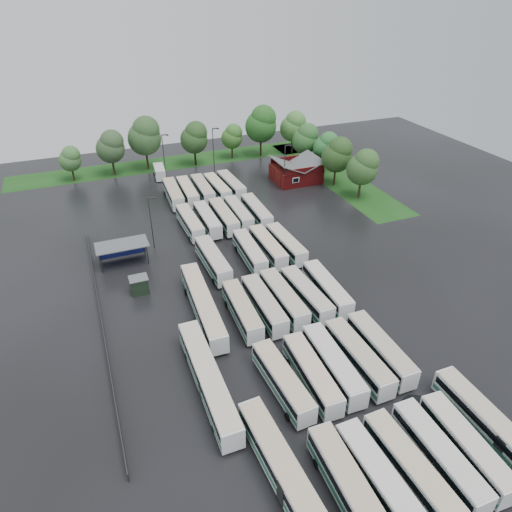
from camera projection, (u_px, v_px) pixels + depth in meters
name	position (u px, v px, depth m)	size (l,w,h in m)	color
ground	(275.00, 317.00, 62.66)	(160.00, 160.00, 0.00)	black
brick_building	(296.00, 173.00, 103.03)	(10.07, 8.60, 5.39)	maroon
wash_shed	(122.00, 246.00, 73.07)	(8.20, 4.20, 3.58)	#2D2D30
utility_hut	(139.00, 285.00, 66.82)	(2.70, 2.20, 2.62)	black
grass_strip_north	(178.00, 162.00, 114.49)	(80.00, 10.00, 0.01)	#154010
grass_strip_east	(334.00, 175.00, 107.18)	(10.00, 50.00, 0.01)	#154010
west_fence	(101.00, 317.00, 61.67)	(0.10, 50.00, 1.20)	#2D2D30
bus_r0c0	(348.00, 486.00, 40.02)	(2.75, 11.68, 3.24)	silver
bus_r0c1	(380.00, 481.00, 40.51)	(2.67, 11.57, 3.21)	silver
bus_r0c2	(410.00, 468.00, 41.55)	(2.79, 11.51, 3.18)	silver
bus_r0c3	(438.00, 455.00, 42.70)	(2.53, 11.39, 3.17)	silver
bus_r0c4	(465.00, 446.00, 43.56)	(2.85, 11.28, 3.11)	silver
bus_r1c0	(282.00, 381.00, 50.50)	(2.94, 11.29, 3.11)	silver
bus_r1c1	(312.00, 374.00, 51.41)	(2.78, 11.37, 3.14)	silver
bus_r1c2	(333.00, 364.00, 52.56)	(2.88, 11.83, 3.27)	silver
bus_r1c3	(358.00, 357.00, 53.56)	(2.61, 11.71, 3.25)	silver
bus_r1c4	(380.00, 349.00, 54.77)	(2.61, 11.62, 3.22)	silver
bus_r2c0	(242.00, 310.00, 61.16)	(2.76, 11.29, 3.12)	silver
bus_r2c1	(264.00, 305.00, 62.14)	(2.47, 11.47, 3.19)	silver
bus_r2c2	(283.00, 298.00, 63.30)	(2.59, 11.71, 3.25)	silver
bus_r2c3	(306.00, 294.00, 64.15)	(2.93, 11.51, 3.18)	silver
bus_r2c4	(327.00, 289.00, 65.30)	(2.82, 11.60, 3.21)	silver
bus_r3c0	(213.00, 260.00, 71.78)	(2.75, 11.80, 3.27)	silver
bus_r3c2	(250.00, 252.00, 74.11)	(2.80, 11.32, 3.13)	silver
bus_r3c3	(268.00, 247.00, 75.39)	(2.42, 11.34, 3.16)	silver
bus_r3c4	(286.00, 244.00, 76.19)	(2.76, 11.24, 3.11)	silver
bus_r4c0	(190.00, 222.00, 82.81)	(2.62, 11.30, 3.13)	silver
bus_r4c1	(207.00, 219.00, 83.81)	(2.45, 11.29, 3.14)	silver
bus_r4c2	(224.00, 216.00, 84.75)	(2.51, 11.64, 3.24)	silver
bus_r4c3	(238.00, 213.00, 86.05)	(2.57, 11.21, 3.11)	silver
bus_r4c4	(256.00, 211.00, 86.64)	(2.72, 11.54, 3.20)	silver
bus_r5c0	(173.00, 194.00, 93.57)	(2.94, 11.74, 3.24)	silver
bus_r5c1	(188.00, 192.00, 94.54)	(2.76, 11.50, 3.18)	silver
bus_r5c2	(203.00, 189.00, 95.57)	(2.66, 11.48, 3.18)	silver
bus_r5c3	(217.00, 188.00, 96.31)	(2.83, 11.42, 3.15)	silver
bus_r5c4	(231.00, 185.00, 97.57)	(2.87, 11.55, 3.19)	silver
artic_bus_west_a	(288.00, 480.00, 40.55)	(3.31, 17.34, 3.20)	silver
artic_bus_west_b	(203.00, 305.00, 62.03)	(3.21, 17.58, 3.24)	silver
artic_bus_west_c	(208.00, 379.00, 50.65)	(2.55, 17.54, 3.25)	silver
artic_bus_east	(501.00, 437.00, 44.43)	(2.41, 16.70, 3.10)	silver
minibus	(159.00, 172.00, 104.97)	(2.75, 6.17, 2.62)	silver
tree_north_0	(70.00, 159.00, 101.50)	(4.89, 4.89, 8.09)	#3B2615
tree_north_1	(111.00, 146.00, 103.57)	(6.43, 6.43, 10.65)	#33261A
tree_north_2	(145.00, 136.00, 105.90)	(7.73, 7.73, 12.80)	#372316
tree_north_3	(195.00, 137.00, 108.95)	(6.55, 6.55, 10.85)	black
tree_north_4	(232.00, 136.00, 114.07)	(5.29, 5.29, 8.76)	#372615
tree_north_5	(262.00, 124.00, 113.85)	(7.85, 7.85, 13.01)	black
tree_north_6	(295.00, 127.00, 119.90)	(5.60, 5.60, 9.28)	#342013
tree_east_0	(363.00, 167.00, 92.70)	(6.37, 6.37, 10.55)	#332619
tree_east_1	(338.00, 154.00, 98.41)	(6.58, 6.58, 10.90)	#362314
tree_east_2	(326.00, 146.00, 106.10)	(5.75, 5.72, 9.48)	black
tree_east_3	(306.00, 138.00, 109.07)	(6.28, 6.28, 10.39)	#2E2016
tree_east_4	(294.00, 126.00, 116.78)	(6.59, 6.59, 10.91)	black
lamp_post_ne	(285.00, 164.00, 96.77)	(1.54, 0.30, 9.97)	#2D2D30
lamp_post_nw	(152.00, 220.00, 75.63)	(1.45, 0.28, 9.39)	#2D2D30
lamp_post_back_w	(164.00, 154.00, 101.09)	(1.63, 0.32, 10.56)	#2D2D30
lamp_post_back_e	(214.00, 148.00, 104.31)	(1.67, 0.33, 10.85)	#2D2D30
puddle_0	(357.00, 455.00, 44.65)	(5.98, 5.98, 0.01)	black
puddle_1	(419.00, 409.00, 49.36)	(3.98, 3.98, 0.01)	black
puddle_2	(205.00, 329.00, 60.57)	(4.90, 4.90, 0.01)	black
puddle_3	(311.00, 330.00, 60.37)	(3.84, 3.84, 0.01)	black
puddle_4	(451.00, 399.00, 50.55)	(3.80, 3.80, 0.01)	black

